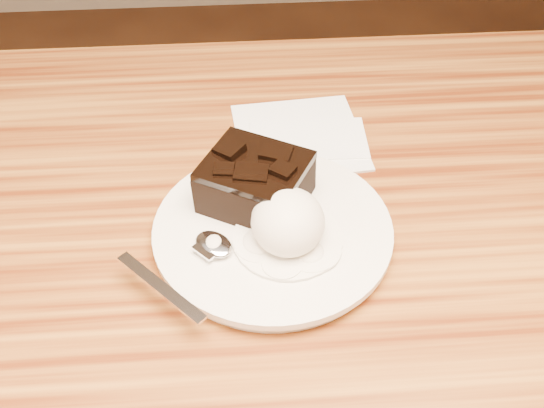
{
  "coord_description": "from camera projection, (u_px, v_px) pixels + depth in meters",
  "views": [
    {
      "loc": [
        0.06,
        -0.42,
        1.22
      ],
      "look_at": [
        0.09,
        0.02,
        0.79
      ],
      "focal_mm": 42.22,
      "sensor_mm": 36.0,
      "label": 1
    }
  ],
  "objects": [
    {
      "name": "crumb_a",
      "position": [
        260.0,
        236.0,
        0.61
      ],
      "size": [
        0.01,
        0.01,
        0.0
      ],
      "primitive_type": "cube",
      "rotation": [
        0.0,
        0.0,
        0.58
      ],
      "color": "black",
      "rests_on": "plate"
    },
    {
      "name": "ice_cream_scoop",
      "position": [
        288.0,
        222.0,
        0.59
      ],
      "size": [
        0.07,
        0.07,
        0.06
      ],
      "primitive_type": "ellipsoid",
      "color": "white",
      "rests_on": "plate"
    },
    {
      "name": "napkin",
      "position": [
        299.0,
        136.0,
        0.75
      ],
      "size": [
        0.16,
        0.16,
        0.01
      ],
      "primitive_type": "cube",
      "rotation": [
        0.0,
        0.0,
        0.09
      ],
      "color": "white",
      "rests_on": "dining_table"
    },
    {
      "name": "crumb_b",
      "position": [
        294.0,
        270.0,
        0.58
      ],
      "size": [
        0.01,
        0.01,
        0.0
      ],
      "primitive_type": "cube",
      "rotation": [
        0.0,
        0.0,
        0.66
      ],
      "color": "black",
      "rests_on": "plate"
    },
    {
      "name": "crumb_c",
      "position": [
        246.0,
        255.0,
        0.6
      ],
      "size": [
        0.01,
        0.0,
        0.0
      ],
      "primitive_type": "cube",
      "rotation": [
        0.0,
        0.0,
        0.1
      ],
      "color": "black",
      "rests_on": "plate"
    },
    {
      "name": "plate",
      "position": [
        273.0,
        233.0,
        0.63
      ],
      "size": [
        0.24,
        0.24,
        0.02
      ],
      "primitive_type": "cylinder",
      "color": "white",
      "rests_on": "dining_table"
    },
    {
      "name": "spoon",
      "position": [
        214.0,
        245.0,
        0.6
      ],
      "size": [
        0.13,
        0.14,
        0.01
      ],
      "primitive_type": null,
      "rotation": [
        0.0,
        0.0,
        0.76
      ],
      "color": "silver",
      "rests_on": "plate"
    },
    {
      "name": "melt_puddle",
      "position": [
        287.0,
        239.0,
        0.61
      ],
      "size": [
        0.11,
        0.11,
        0.0
      ],
      "primitive_type": "cylinder",
      "color": "white",
      "rests_on": "plate"
    },
    {
      "name": "brownie",
      "position": [
        255.0,
        185.0,
        0.64
      ],
      "size": [
        0.12,
        0.12,
        0.04
      ],
      "primitive_type": "cube",
      "rotation": [
        0.0,
        0.0,
        -0.5
      ],
      "color": "black",
      "rests_on": "plate"
    }
  ]
}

